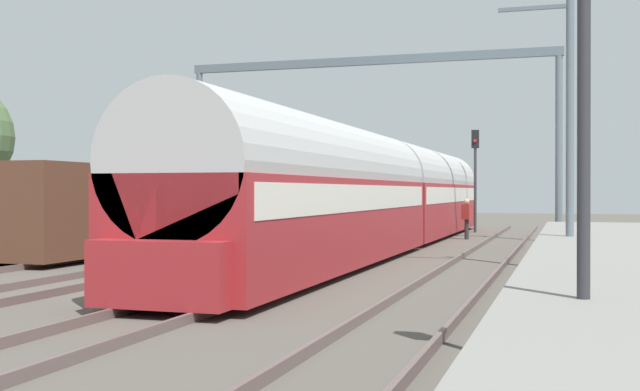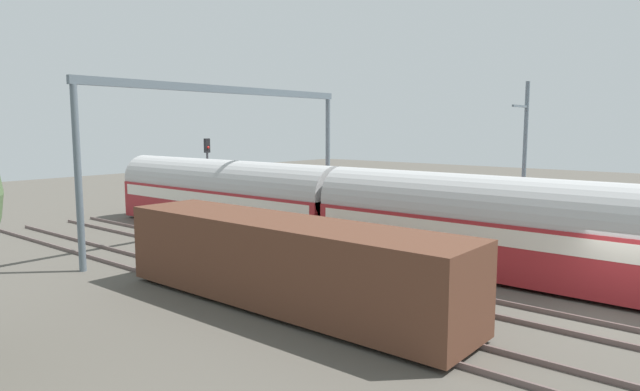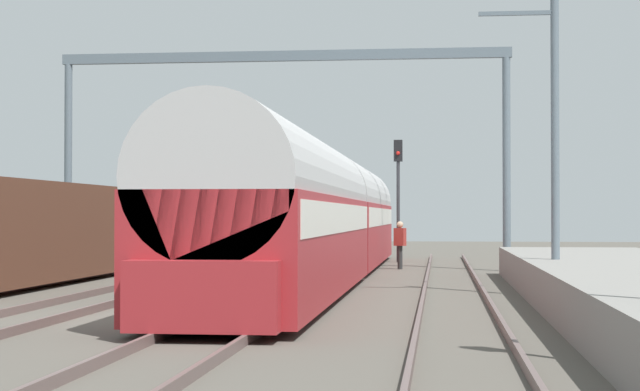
% 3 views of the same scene
% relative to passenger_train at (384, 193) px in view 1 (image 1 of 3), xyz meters
% --- Properties ---
extents(ground, '(120.00, 120.00, 0.00)m').
position_rel_passenger_train_xyz_m(ground, '(-1.98, -12.66, -1.97)').
color(ground, '#544F47').
extents(track_west, '(1.52, 60.00, 0.16)m').
position_rel_passenger_train_xyz_m(track_west, '(-3.97, -12.66, -1.89)').
color(track_west, '#63514E').
rests_on(track_west, ground).
extents(track_east, '(1.52, 60.00, 0.16)m').
position_rel_passenger_train_xyz_m(track_east, '(0.00, -12.66, -1.89)').
color(track_east, '#63514E').
rests_on(track_east, ground).
extents(track_far_east, '(1.52, 60.00, 0.16)m').
position_rel_passenger_train_xyz_m(track_far_east, '(3.97, -12.66, -1.89)').
color(track_far_east, '#63514E').
rests_on(track_far_east, ground).
extents(passenger_train, '(2.93, 32.85, 3.82)m').
position_rel_passenger_train_xyz_m(passenger_train, '(0.00, 0.00, 0.00)').
color(passenger_train, maroon).
rests_on(passenger_train, ground).
extents(freight_car, '(2.80, 13.00, 2.70)m').
position_rel_passenger_train_xyz_m(freight_car, '(-7.94, -4.02, -0.50)').
color(freight_car, '#563323').
rests_on(freight_car, ground).
extents(person_crossing, '(0.46, 0.39, 1.73)m').
position_rel_passenger_train_xyz_m(person_crossing, '(2.20, 6.21, -0.94)').
color(person_crossing, '#282828').
rests_on(person_crossing, ground).
extents(railway_signal_near, '(0.36, 0.30, 5.28)m').
position_rel_passenger_train_xyz_m(railway_signal_near, '(6.49, -18.81, 1.39)').
color(railway_signal_near, '#2D2D33').
rests_on(railway_signal_near, ground).
extents(railway_signal_far, '(0.36, 0.30, 5.09)m').
position_rel_passenger_train_xyz_m(railway_signal_far, '(1.92, 12.01, 1.28)').
color(railway_signal_far, '#2D2D33').
rests_on(railway_signal_far, ground).
extents(catenary_gantry, '(16.30, 0.28, 7.86)m').
position_rel_passenger_train_xyz_m(catenary_gantry, '(-1.98, 5.41, 3.92)').
color(catenary_gantry, slate).
rests_on(catenary_gantry, ground).
extents(catenary_pole_east_mid, '(1.90, 0.20, 8.00)m').
position_rel_passenger_train_xyz_m(catenary_pole_east_mid, '(6.32, -6.56, 2.18)').
color(catenary_pole_east_mid, slate).
rests_on(catenary_pole_east_mid, ground).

